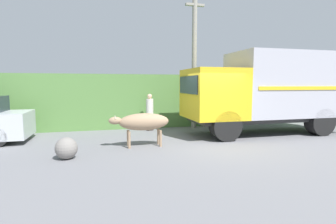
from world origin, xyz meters
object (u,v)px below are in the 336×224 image
Objects in this scene: pedestrian_on_hill at (150,110)px; utility_pole at (194,57)px; brown_cow at (143,122)px; roadside_rock at (66,148)px; cargo_truck at (270,89)px.

utility_pole is (2.24, 0.33, 2.49)m from pedestrian_on_hill.
brown_cow reaches higher than roadside_rock.
cargo_truck is 4.13× the size of pedestrian_on_hill.
roadside_rock is (-2.33, -0.94, -0.52)m from brown_cow.
cargo_truck reaches higher than pedestrian_on_hill.
utility_pole is at bearing 136.20° from cargo_truck.
cargo_truck is at bearing -41.35° from utility_pole.
cargo_truck is 5.80m from brown_cow.
cargo_truck is 8.34m from roadside_rock.
cargo_truck is at bearing 132.58° from pedestrian_on_hill.
pedestrian_on_hill is 2.71× the size of roadside_rock.
roadside_rock is at bearing -141.62° from utility_pole.
brown_cow is 2.57m from roadside_rock.
pedestrian_on_hill is (0.80, 2.98, 0.09)m from brown_cow.
roadside_rock is at bearing -159.31° from brown_cow.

